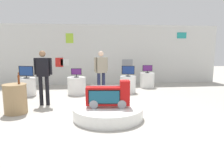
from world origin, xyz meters
name	(u,v)px	position (x,y,z in m)	size (l,w,h in m)	color
ground_plane	(103,115)	(0.00, 0.00, 0.00)	(30.00, 30.00, 0.00)	#B2ADA3
back_wall_display	(95,55)	(0.00, 5.31, 1.48)	(12.78, 0.13, 2.97)	silver
main_display_pedestal	(108,113)	(0.12, -0.26, 0.15)	(1.82, 1.82, 0.30)	white
novelty_firetruck_tv	(109,96)	(0.14, -0.27, 0.59)	(1.14, 0.44, 0.70)	gray
display_pedestal_left_rear	(128,84)	(1.25, 2.96, 0.34)	(0.64, 0.64, 0.68)	white
tv_on_left_rear	(128,71)	(1.26, 2.96, 0.91)	(0.51, 0.20, 0.43)	black
display_pedestal_center_rear	(147,80)	(2.37, 4.03, 0.34)	(0.67, 0.67, 0.68)	white
tv_on_center_rear	(147,69)	(2.37, 4.03, 0.88)	(0.46, 0.18, 0.36)	black
display_pedestal_right_rear	(77,86)	(-0.83, 2.89, 0.34)	(0.72, 0.72, 0.68)	white
tv_on_right_rear	(76,72)	(-0.83, 2.88, 0.87)	(0.42, 0.20, 0.35)	black
display_pedestal_far_right	(27,87)	(-2.73, 2.84, 0.34)	(0.67, 0.67, 0.68)	white
tv_on_far_right	(26,72)	(-2.73, 2.84, 0.93)	(0.57, 0.22, 0.47)	black
side_table_round	(15,99)	(-2.41, 0.46, 0.42)	(0.65, 0.65, 0.83)	#9E7F56
bottle_on_side_table	(19,79)	(-2.29, 0.50, 0.96)	(0.06, 0.06, 0.32)	brown
shopper_browsing_near_truck	(101,70)	(0.11, 2.34, 1.01)	(0.52, 0.33, 1.71)	#1E233F
shopper_browsing_rear	(43,73)	(-1.78, 1.28, 1.03)	(0.56, 0.23, 1.74)	black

